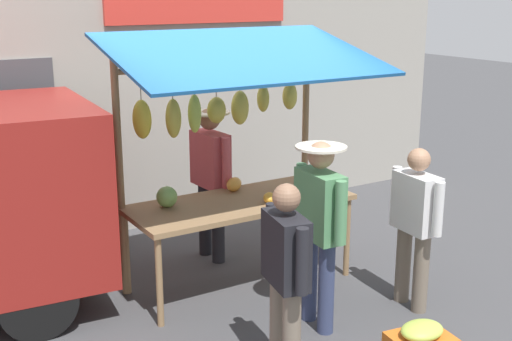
{
  "coord_description": "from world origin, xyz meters",
  "views": [
    {
      "loc": [
        3.13,
        5.37,
        2.87
      ],
      "look_at": [
        0.0,
        0.3,
        1.25
      ],
      "focal_mm": 46.99,
      "sensor_mm": 36.0,
      "label": 1
    }
  ],
  "objects": [
    {
      "name": "ground_plane",
      "position": [
        0.0,
        0.0,
        0.0
      ],
      "size": [
        40.0,
        40.0,
        0.0
      ],
      "primitive_type": "plane",
      "color": "#424244"
    },
    {
      "name": "street_backdrop",
      "position": [
        0.04,
        -2.2,
        1.7
      ],
      "size": [
        9.0,
        0.3,
        3.4
      ],
      "color": "#9E998E",
      "rests_on": "ground"
    },
    {
      "name": "market_stall",
      "position": [
        0.03,
        -0.07,
        1.55
      ],
      "size": [
        2.5,
        1.46,
        2.5
      ],
      "color": "olive",
      "rests_on": "ground"
    },
    {
      "name": "vendor_with_sunhat",
      "position": [
        -0.08,
        -0.75,
        0.99
      ],
      "size": [
        0.43,
        0.71,
        1.67
      ],
      "rotation": [
        0.0,
        0.0,
        1.63
      ],
      "color": "#232328",
      "rests_on": "ground"
    },
    {
      "name": "shopper_with_shopping_bag",
      "position": [
        0.54,
        1.59,
        0.87
      ],
      "size": [
        0.3,
        0.65,
        1.53
      ],
      "rotation": [
        0.0,
        0.0,
        -1.77
      ],
      "color": "#726656",
      "rests_on": "ground"
    },
    {
      "name": "shopper_in_striped_shirt",
      "position": [
        -1.11,
        1.25,
        0.86
      ],
      "size": [
        0.26,
        0.66,
        1.51
      ],
      "rotation": [
        0.0,
        0.0,
        -1.65
      ],
      "color": "#726656",
      "rests_on": "ground"
    },
    {
      "name": "shopper_in_grey_tee",
      "position": [
        -0.14,
        1.1,
        0.98
      ],
      "size": [
        0.43,
        0.7,
        1.66
      ],
      "rotation": [
        0.0,
        0.0,
        -1.66
      ],
      "color": "navy",
      "rests_on": "ground"
    }
  ]
}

